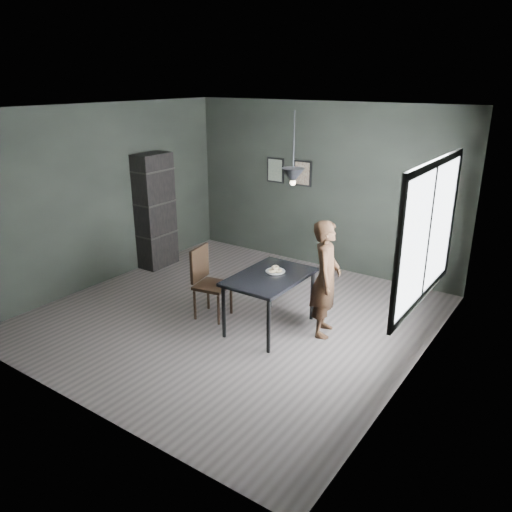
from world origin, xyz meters
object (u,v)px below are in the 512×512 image
Objects in this scene: woman at (326,279)px; wood_chair at (207,278)px; white_plate at (275,272)px; shelf_unit at (155,211)px; cafe_table at (270,281)px; pendant_lamp at (293,176)px.

woman reaches higher than wood_chair.
white_plate is 0.12× the size of shelf_unit.
woman is 3.63m from shelf_unit.
white_plate is at bearing -15.02° from shelf_unit.
wood_chair is at bearing -161.01° from white_plate.
shelf_unit is at bearing 163.50° from cafe_table.
pendant_lamp reaches higher than white_plate.
shelf_unit is at bearing 61.62° from woman.
wood_chair is at bearing -166.59° from pendant_lamp.
woman is at bearing 23.76° from cafe_table.
shelf_unit reaches higher than woman.
white_plate is 0.27× the size of pendant_lamp.
cafe_table is 1.41m from pendant_lamp.
white_plate is at bearing 171.74° from pendant_lamp.
white_plate is 0.98m from wood_chair.
cafe_table is 3.06m from shelf_unit.
white_plate is 1.32m from pendant_lamp.
pendant_lamp is at bearing 95.73° from woman.
wood_chair is 2.30m from shelf_unit.
woman is at bearing 13.02° from white_plate.
pendant_lamp is at bearing -14.57° from shelf_unit.
woman is 1.37m from pendant_lamp.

